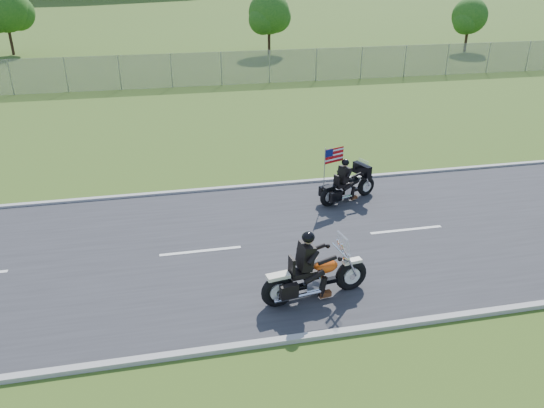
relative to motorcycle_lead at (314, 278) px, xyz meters
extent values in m
plane|color=#375219|center=(-0.42, 2.65, -0.57)|extent=(420.00, 420.00, 0.00)
cube|color=#28282B|center=(-0.42, 2.65, -0.55)|extent=(120.00, 8.00, 0.04)
cube|color=#9E9B93|center=(-0.42, 6.70, -0.52)|extent=(120.00, 0.18, 0.12)
cube|color=#9E9B93|center=(-0.42, -1.40, -0.52)|extent=(120.00, 0.18, 0.12)
cube|color=gray|center=(-5.42, 22.65, 0.43)|extent=(60.00, 0.03, 2.00)
cylinder|color=#382316|center=(5.58, 32.65, 0.69)|extent=(0.22, 0.22, 2.52)
sphere|color=#1B4F15|center=(5.58, 32.65, 2.58)|extent=(3.20, 3.20, 3.20)
sphere|color=#1B4F15|center=(6.22, 33.13, 2.22)|extent=(2.40, 2.40, 2.40)
sphere|color=#1B4F15|center=(5.02, 32.25, 2.13)|extent=(2.24, 2.24, 2.24)
cylinder|color=#382316|center=(-14.42, 36.65, 0.83)|extent=(0.22, 0.22, 2.80)
sphere|color=#1B4F15|center=(-14.42, 36.65, 2.93)|extent=(3.60, 3.60, 3.60)
sphere|color=#1B4F15|center=(-13.70, 37.19, 2.53)|extent=(2.70, 2.70, 2.70)
cylinder|color=#382316|center=(21.58, 30.65, 0.55)|extent=(0.22, 0.22, 2.24)
sphere|color=#1B4F15|center=(21.58, 30.65, 2.23)|extent=(2.80, 2.80, 2.80)
sphere|color=#1B4F15|center=(22.14, 31.07, 1.91)|extent=(2.10, 2.10, 2.10)
sphere|color=#1B4F15|center=(21.09, 30.30, 1.83)|extent=(1.96, 1.96, 1.96)
torus|color=black|center=(0.97, 0.15, -0.16)|extent=(0.84, 0.32, 0.82)
torus|color=black|center=(-0.88, -0.14, -0.16)|extent=(0.84, 0.32, 0.82)
ellipsoid|color=#E35010|center=(0.28, 0.04, 0.24)|extent=(0.66, 0.44, 0.31)
cube|color=black|center=(-0.28, -0.04, 0.20)|extent=(0.65, 0.42, 0.13)
cube|color=black|center=(-0.23, -0.04, 0.63)|extent=(0.33, 0.48, 0.61)
sphere|color=black|center=(-0.17, -0.03, 1.10)|extent=(0.34, 0.34, 0.30)
cube|color=silver|center=(0.72, 0.11, 0.77)|extent=(0.12, 0.51, 0.44)
torus|color=black|center=(3.30, 5.26, -0.22)|extent=(0.69, 0.39, 0.67)
torus|color=black|center=(1.85, 4.72, -0.22)|extent=(0.69, 0.39, 0.67)
ellipsoid|color=black|center=(2.76, 5.06, 0.11)|extent=(0.58, 0.45, 0.25)
cube|color=black|center=(2.32, 4.89, 0.07)|extent=(0.56, 0.43, 0.11)
cube|color=black|center=(2.36, 4.91, 0.43)|extent=(0.33, 0.42, 0.50)
sphere|color=black|center=(2.40, 4.92, 0.82)|extent=(0.32, 0.32, 0.25)
cube|color=black|center=(3.09, 5.18, 0.43)|extent=(0.44, 0.75, 0.36)
cube|color=#B70C11|center=(2.04, 4.98, 1.06)|extent=(0.69, 0.27, 0.47)
camera|label=1|loc=(-3.06, -9.94, 6.81)|focal=35.00mm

